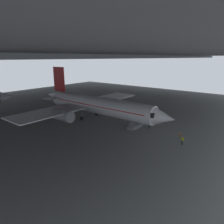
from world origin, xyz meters
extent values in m
plane|color=slate|center=(0.00, 0.00, 0.00)|extent=(110.00, 110.00, 0.00)
cube|color=#38383D|center=(0.00, 13.75, 15.31)|extent=(121.00, 99.00, 1.20)
cube|color=#4C4F54|center=(0.00, -11.00, 14.31)|extent=(115.50, 0.50, 0.70)
cube|color=#4C4F54|center=(0.00, 30.25, 14.31)|extent=(115.50, 0.50, 0.70)
cylinder|color=white|center=(-0.05, -1.34, 3.52)|extent=(3.95, 28.71, 3.85)
cone|color=white|center=(-0.10, -17.42, 3.52)|extent=(3.79, 4.63, 3.77)
cube|color=black|center=(-0.09, -14.99, 4.01)|extent=(3.28, 2.71, 0.85)
cone|color=white|center=(0.01, 14.73, 3.91)|extent=(3.29, 6.17, 3.27)
cube|color=red|center=(0.00, 12.30, 8.60)|extent=(0.26, 4.20, 6.30)
cube|color=white|center=(2.70, 11.24, 4.10)|extent=(4.91, 3.17, 0.16)
cube|color=white|center=(-2.69, 11.26, 4.10)|extent=(4.91, 3.17, 0.16)
cube|color=white|center=(9.94, 3.27, 3.14)|extent=(16.12, 7.06, 0.24)
cylinder|color=#9EA3A8|center=(8.01, 1.18, 2.47)|extent=(2.40, 5.01, 2.39)
cube|color=white|center=(-10.00, 3.34, 3.14)|extent=(16.12, 7.06, 0.24)
cylinder|color=#9EA3A8|center=(-8.08, 1.24, 2.47)|extent=(2.40, 5.01, 2.39)
cube|color=red|center=(-0.05, -1.34, 3.81)|extent=(4.02, 26.61, 0.16)
cylinder|color=#9EA3A8|center=(-0.08, -10.97, 1.25)|extent=(0.20, 0.20, 1.15)
cylinder|color=black|center=(-0.08, -10.97, 0.45)|extent=(0.30, 0.90, 0.90)
cylinder|color=#9EA3A8|center=(2.49, 1.45, 1.25)|extent=(0.20, 0.20, 1.15)
cylinder|color=black|center=(2.49, 1.45, 0.45)|extent=(0.30, 0.90, 0.90)
cylinder|color=#9EA3A8|center=(-2.56, 1.46, 1.25)|extent=(0.20, 0.20, 1.15)
cylinder|color=black|center=(-2.56, 1.46, 0.45)|extent=(0.30, 0.90, 0.90)
cube|color=slate|center=(0.48, -11.15, 0.35)|extent=(3.89, 1.51, 0.70)
cube|color=slate|center=(0.48, -11.15, 2.21)|extent=(3.61, 1.31, 3.11)
cube|color=slate|center=(2.24, -11.15, 3.72)|extent=(1.10, 1.30, 0.12)
cylinder|color=black|center=(2.25, -10.55, 4.22)|extent=(0.06, 0.06, 1.00)
cylinder|color=black|center=(2.24, -11.75, 4.22)|extent=(0.06, 0.06, 1.00)
cylinder|color=black|center=(2.07, -10.45, 0.15)|extent=(0.30, 0.12, 0.30)
cylinder|color=black|center=(2.06, -11.85, 0.15)|extent=(0.30, 0.12, 0.30)
cylinder|color=black|center=(-1.11, -10.44, 0.15)|extent=(0.30, 0.12, 0.30)
cylinder|color=black|center=(-1.11, -11.84, 0.15)|extent=(0.30, 0.12, 0.30)
cylinder|color=#232838|center=(-1.79, -21.81, 0.39)|extent=(0.14, 0.14, 0.78)
cylinder|color=#232838|center=(-1.89, -21.96, 0.39)|extent=(0.14, 0.14, 0.78)
cube|color=yellow|center=(-1.84, -21.89, 1.06)|extent=(0.39, 0.42, 0.55)
cylinder|color=yellow|center=(-1.70, -21.70, 1.08)|extent=(0.09, 0.09, 0.52)
cylinder|color=yellow|center=(-1.97, -22.08, 1.08)|extent=(0.09, 0.09, 0.52)
sphere|color=#8C6647|center=(-1.84, -21.89, 1.45)|extent=(0.21, 0.21, 0.21)
cylinder|color=#232838|center=(1.95, -13.61, 0.43)|extent=(0.14, 0.14, 0.86)
cylinder|color=#232838|center=(2.12, -13.64, 0.43)|extent=(0.14, 0.14, 0.86)
cube|color=yellow|center=(2.04, -13.63, 1.16)|extent=(0.39, 0.28, 0.61)
cylinder|color=yellow|center=(1.81, -13.58, 1.19)|extent=(0.09, 0.09, 0.58)
cylinder|color=yellow|center=(2.26, -13.67, 1.19)|extent=(0.09, 0.09, 0.58)
sphere|color=beige|center=(2.04, -13.63, 1.60)|extent=(0.23, 0.23, 0.23)
cone|color=white|center=(-7.95, 27.00, 3.45)|extent=(5.57, 5.18, 3.62)
cube|color=black|center=(2.26, -20.10, 0.02)|extent=(0.36, 0.36, 0.04)
cone|color=orange|center=(2.26, -20.10, 0.32)|extent=(0.30, 0.30, 0.56)
cube|color=yellow|center=(4.17, 9.64, 0.55)|extent=(1.47, 2.34, 0.70)
cylinder|color=black|center=(4.62, 8.77, 0.22)|extent=(0.24, 0.46, 0.44)
cylinder|color=black|center=(3.53, 8.91, 0.22)|extent=(0.24, 0.46, 0.44)
cylinder|color=black|center=(4.82, 10.36, 0.22)|extent=(0.24, 0.46, 0.44)
cylinder|color=black|center=(3.73, 10.50, 0.22)|extent=(0.24, 0.46, 0.44)
camera|label=1|loc=(-33.92, -32.27, 14.23)|focal=32.81mm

